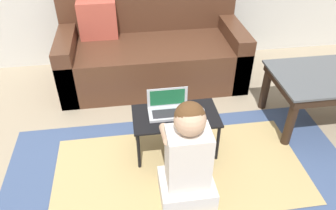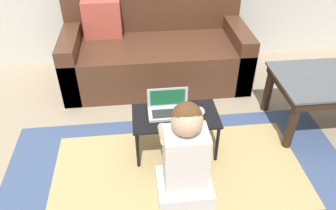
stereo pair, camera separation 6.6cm
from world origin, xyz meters
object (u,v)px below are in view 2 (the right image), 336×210
object	(u,v)px
computer_mouse	(200,111)
person_seated	(185,159)
laptop_desk	(175,120)
laptop	(169,109)
couch	(154,50)

from	to	relation	value
computer_mouse	person_seated	distance (m)	0.48
laptop_desk	person_seated	xyz separation A→B (m)	(0.00, -0.44, 0.04)
laptop	computer_mouse	distance (m)	0.23
couch	person_seated	bearing A→B (deg)	-87.37
computer_mouse	person_seated	bearing A→B (deg)	-111.74
laptop_desk	person_seated	world-z (taller)	person_seated
couch	laptop	distance (m)	1.08
couch	computer_mouse	xyz separation A→B (m)	(0.25, -1.10, 0.05)
laptop	computer_mouse	world-z (taller)	laptop
couch	computer_mouse	bearing A→B (deg)	-77.27
laptop_desk	laptop	distance (m)	0.09
laptop	person_seated	world-z (taller)	person_seated
couch	laptop_desk	world-z (taller)	couch
laptop	laptop_desk	bearing A→B (deg)	-37.09
laptop_desk	computer_mouse	xyz separation A→B (m)	(0.18, 0.01, 0.06)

